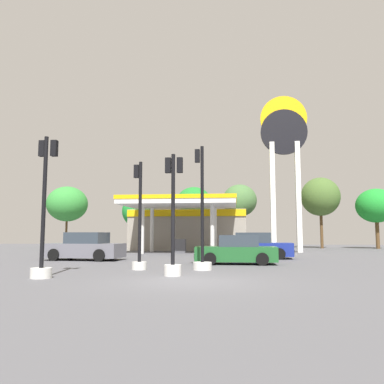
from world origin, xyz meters
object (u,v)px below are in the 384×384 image
station_pole_sign (284,151)px  tree_1 (139,211)px  car_2 (236,251)px  tree_2 (194,201)px  car_0 (255,247)px  tree_0 (67,204)px  traffic_signal_0 (139,233)px  tree_3 (240,201)px  car_1 (85,248)px  tree_5 (376,206)px  traffic_signal_1 (43,227)px  tree_4 (320,197)px  traffic_signal_3 (202,236)px  traffic_signal_2 (173,229)px

station_pole_sign → tree_1: bearing=146.7°
car_2 → tree_2: bearing=101.6°
car_0 → tree_0: 27.14m
traffic_signal_0 → tree_3: tree_3 is taller
car_1 → traffic_signal_0: bearing=-50.6°
traffic_signal_0 → tree_5: bearing=54.2°
traffic_signal_0 → tree_1: size_ratio=0.78×
traffic_signal_0 → tree_3: size_ratio=0.67×
car_2 → traffic_signal_1: size_ratio=0.83×
traffic_signal_0 → car_0: bearing=57.3°
traffic_signal_1 → tree_4: size_ratio=0.65×
station_pole_sign → traffic_signal_3: (-5.62, -16.76, -7.07)m
traffic_signal_3 → tree_1: tree_1 is taller
tree_0 → tree_3: bearing=1.6°
car_1 → traffic_signal_1: bearing=-77.1°
tree_0 → tree_4: tree_4 is taller
traffic_signal_3 → tree_2: (-2.98, 24.87, 3.59)m
tree_1 → traffic_signal_0: bearing=-75.8°
traffic_signal_1 → tree_1: 30.63m
traffic_signal_0 → tree_2: 25.28m
tree_4 → tree_3: bearing=178.5°
tree_4 → tree_2: bearing=-174.7°
car_0 → tree_4: tree_4 is taller
traffic_signal_1 → traffic_signal_2: (4.33, 1.23, -0.07)m
tree_1 → tree_2: size_ratio=0.91×
station_pole_sign → traffic_signal_1: station_pole_sign is taller
traffic_signal_3 → traffic_signal_0: bearing=-176.5°
tree_4 → traffic_signal_3: bearing=-111.8°
tree_0 → tree_3: tree_3 is taller
traffic_signal_2 → tree_1: tree_1 is taller
station_pole_sign → traffic_signal_1: 24.02m
car_1 → traffic_signal_3: (7.24, -5.42, 0.69)m
car_0 → traffic_signal_2: bearing=-108.3°
traffic_signal_2 → traffic_signal_3: (0.84, 2.39, -0.25)m
station_pole_sign → traffic_signal_2: 21.32m
car_2 → traffic_signal_3: bearing=-113.0°
traffic_signal_0 → tree_4: tree_4 is taller
station_pole_sign → car_1: 18.81m
station_pole_sign → tree_0: station_pole_sign is taller
traffic_signal_3 → tree_2: 25.30m
traffic_signal_0 → traffic_signal_3: size_ratio=0.87×
tree_2 → station_pole_sign: bearing=-43.4°
car_1 → traffic_signal_2: traffic_signal_2 is taller
tree_2 → tree_3: tree_3 is taller
tree_4 → tree_0: bearing=-179.3°
traffic_signal_0 → traffic_signal_2: traffic_signal_0 is taller
tree_4 → car_0: bearing=-113.4°
tree_0 → tree_2: 14.56m
car_0 → tree_3: size_ratio=0.65×
car_0 → tree_3: bearing=92.3°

